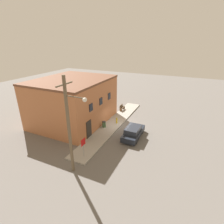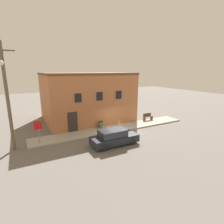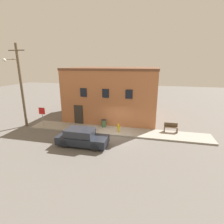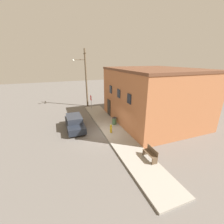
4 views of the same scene
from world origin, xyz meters
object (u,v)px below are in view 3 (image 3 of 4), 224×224
Objects in this scene: utility_pole at (20,84)px; trash_bin at (104,123)px; stop_sign at (42,113)px; parked_car at (82,138)px; fire_hydrant at (118,128)px; bench at (171,128)px.

trash_bin is at bearing 9.09° from utility_pole.
stop_sign reaches higher than parked_car.
stop_sign is (-8.15, -0.04, 0.95)m from fire_hydrant.
stop_sign is 0.47× the size of parked_car.
parked_car reaches higher than fire_hydrant.
trash_bin is at bearing 80.89° from parked_car.
utility_pole is at bearing -174.36° from bench.
parked_car is at bearing -20.65° from utility_pole.
parked_car is at bearing -99.11° from trash_bin.
bench is 0.30× the size of parked_car.
fire_hydrant is 0.10× the size of utility_pole.
utility_pole is at bearing -178.41° from fire_hydrant.
fire_hydrant reaches higher than trash_bin.
utility_pole is (-8.36, -1.34, 3.99)m from trash_bin.
trash_bin is 0.09× the size of utility_pole.
parked_car is at bearing -28.72° from stop_sign.
utility_pole reaches higher than fire_hydrant.
parked_car is (7.68, -2.89, -3.84)m from utility_pole.
parked_car is (-2.43, -3.17, 0.11)m from fire_hydrant.
fire_hydrant is 5.07m from bench.
bench is 0.15× the size of utility_pole.
stop_sign is 3.59m from utility_pole.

